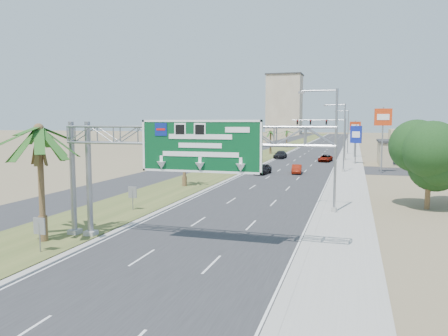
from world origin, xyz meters
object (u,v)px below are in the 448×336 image
car_left_lane (262,169)px  pole_sign_red_near (383,121)px  signal_mast (334,135)px  sign_gantry (178,144)px  store_building (435,154)px  pole_sign_red_far (355,129)px  car_right_lane (325,158)px  car_mid_lane (297,169)px  pole_sign_blue (356,136)px  palm_near (39,129)px  car_far (280,155)px

car_left_lane → pole_sign_red_near: 18.43m
signal_mast → pole_sign_red_near: pole_sign_red_near is taller
sign_gantry → store_building: (23.06, 56.07, -4.06)m
sign_gantry → pole_sign_red_far: size_ratio=2.20×
car_left_lane → car_right_lane: (7.30, 22.24, -0.10)m
car_mid_lane → store_building: bearing=35.3°
pole_sign_red_near → pole_sign_blue: pole_sign_red_near is taller
sign_gantry → pole_sign_red_near: (13.79, 42.27, 1.42)m
signal_mast → pole_sign_blue: (3.99, -6.40, 0.11)m
car_left_lane → pole_sign_red_far: 36.45m
car_left_lane → pole_sign_red_far: size_ratio=0.56×
car_right_lane → pole_sign_red_near: (8.88, -16.53, 6.84)m
pole_sign_red_near → pole_sign_red_far: size_ratio=1.24×
sign_gantry → car_right_lane: (4.92, 58.80, -5.42)m
palm_near → car_right_lane: size_ratio=1.83×
car_left_lane → store_building: bearing=44.8°
pole_sign_red_near → pole_sign_red_far: bearing=97.6°
pole_sign_blue → pole_sign_red_far: bearing=90.6°
sign_gantry → pole_sign_red_near: bearing=71.9°
sign_gantry → pole_sign_red_far: 71.14m
sign_gantry → signal_mast: bearing=84.3°
store_building → car_mid_lane: store_building is taller
pole_sign_blue → car_mid_lane: bearing=-115.1°
car_left_lane → car_far: size_ratio=0.85×
palm_near → car_far: size_ratio=1.65×
car_left_lane → car_right_lane: car_left_lane is taller
car_mid_lane → palm_near: bearing=-109.1°
palm_near → signal_mast: (14.37, 63.97, -2.08)m
signal_mast → pole_sign_red_near: 21.33m
signal_mast → store_building: bearing=-19.5°
car_far → pole_sign_red_near: bearing=-46.8°
palm_near → pole_sign_red_near: size_ratio=0.88×
palm_near → signal_mast: palm_near is taller
pole_sign_red_far → sign_gantry: bearing=-98.1°
signal_mast → car_far: bearing=171.8°
palm_near → store_building: size_ratio=0.46×
pole_sign_blue → car_left_lane: bearing=-123.4°
store_building → pole_sign_red_far: (-13.00, 14.35, 3.98)m
store_building → car_right_lane: store_building is taller
palm_near → pole_sign_blue: size_ratio=1.21×
car_far → pole_sign_blue: (14.49, -7.90, 4.23)m
sign_gantry → car_right_lane: size_ratio=3.67×
sign_gantry → car_left_lane: sign_gantry is taller
car_far → car_right_lane: bearing=-24.5°
signal_mast → pole_sign_red_far: bearing=65.4°
signal_mast → car_mid_lane: size_ratio=2.66×
sign_gantry → pole_sign_red_near: pole_sign_red_near is taller
signal_mast → pole_sign_red_far: size_ratio=1.35×
palm_near → car_right_lane: 62.44m
pole_sign_red_far → car_far: bearing=-154.4°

